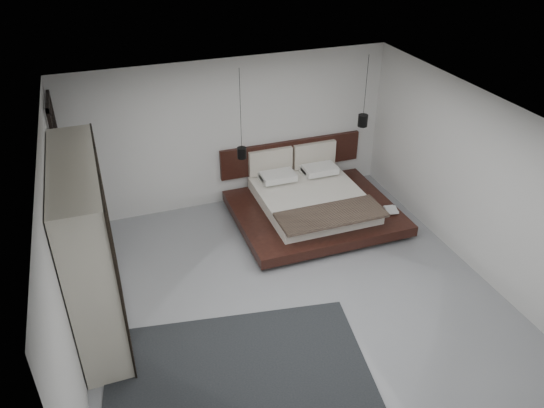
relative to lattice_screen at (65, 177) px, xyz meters
name	(u,v)px	position (x,y,z in m)	size (l,w,h in m)	color
floor	(290,293)	(2.95, -2.45, -1.30)	(6.00, 6.00, 0.00)	gray
ceiling	(294,120)	(2.95, -2.45, 1.50)	(6.00, 6.00, 0.00)	white
wall_back	(232,133)	(2.95, 0.55, 0.10)	(6.00, 6.00, 0.00)	silver
wall_front	(410,378)	(2.95, -5.45, 0.10)	(6.00, 6.00, 0.00)	silver
wall_left	(63,259)	(-0.05, -2.45, 0.10)	(6.00, 6.00, 0.00)	silver
wall_right	(472,181)	(5.95, -2.45, 0.10)	(6.00, 6.00, 0.00)	silver
lattice_screen	(65,177)	(0.00, 0.00, 0.00)	(0.05, 0.90, 2.60)	black
bed	(312,203)	(4.12, -0.55, -1.01)	(2.86, 2.42, 1.09)	black
book_lower	(386,210)	(5.29, -1.21, -1.02)	(0.20, 0.27, 0.03)	#99724C
book_upper	(386,210)	(5.27, -1.24, -1.00)	(0.21, 0.28, 0.02)	#99724C
pendant_left	(242,152)	(2.94, -0.09, 0.00)	(0.16, 0.16, 1.61)	black
pendant_right	(363,120)	(5.29, -0.09, 0.28)	(0.18, 0.18, 1.34)	black
wardrobe	(89,249)	(0.25, -2.07, -0.07)	(0.59, 2.51, 2.46)	beige
rug	(239,381)	(1.75, -3.80, -1.29)	(3.31, 2.36, 0.01)	black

